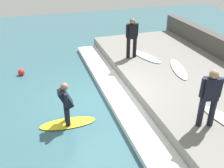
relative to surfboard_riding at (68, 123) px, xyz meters
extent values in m
plane|color=#335B66|center=(1.16, 0.83, -0.03)|extent=(28.00, 28.00, 0.00)
cube|color=slate|center=(4.63, 0.83, 0.24)|extent=(4.40, 11.12, 0.54)
cube|color=white|center=(1.96, 0.83, 0.07)|extent=(0.93, 10.57, 0.19)
ellipsoid|color=yellow|center=(0.00, 0.00, 0.00)|extent=(1.72, 0.63, 0.06)
cylinder|color=black|center=(0.01, 0.14, 0.32)|extent=(0.15, 0.15, 0.58)
cylinder|color=black|center=(-0.01, -0.14, 0.32)|extent=(0.15, 0.15, 0.58)
cube|color=black|center=(0.00, 0.00, 0.89)|extent=(0.45, 0.38, 0.61)
sphere|color=#846047|center=(0.00, 0.00, 1.28)|extent=(0.22, 0.22, 0.22)
cylinder|color=black|center=(0.01, 0.21, 0.93)|extent=(0.11, 0.20, 0.51)
cylinder|color=black|center=(-0.01, -0.21, 0.93)|extent=(0.11, 0.20, 0.51)
cylinder|color=black|center=(3.46, 3.24, 0.94)|extent=(0.16, 0.16, 0.85)
cylinder|color=black|center=(3.15, 3.21, 0.94)|extent=(0.16, 0.16, 0.85)
cube|color=black|center=(3.31, 3.22, 1.67)|extent=(0.42, 0.28, 0.61)
sphere|color=#846047|center=(3.31, 3.22, 2.08)|extent=(0.23, 0.23, 0.23)
cylinder|color=black|center=(3.53, 3.25, 1.71)|extent=(0.11, 0.12, 0.54)
cylinder|color=black|center=(3.08, 3.20, 1.71)|extent=(0.11, 0.12, 0.54)
ellipsoid|color=silver|center=(3.94, 3.05, 0.54)|extent=(1.01, 1.86, 0.06)
cylinder|color=black|center=(3.57, -1.93, 0.92)|extent=(0.16, 0.16, 0.82)
cylinder|color=black|center=(3.28, -1.85, 0.92)|extent=(0.16, 0.16, 0.82)
cube|color=black|center=(3.43, -1.89, 1.63)|extent=(0.45, 0.36, 0.61)
sphere|color=#A87A5B|center=(3.43, -1.89, 2.04)|extent=(0.23, 0.23, 0.23)
cylinder|color=black|center=(3.64, -1.95, 1.67)|extent=(0.11, 0.13, 0.53)
cylinder|color=black|center=(3.21, -1.83, 1.67)|extent=(0.11, 0.13, 0.53)
ellipsoid|color=beige|center=(4.62, 1.49, 0.54)|extent=(0.99, 1.99, 0.06)
sphere|color=red|center=(-1.32, 4.01, 0.11)|extent=(0.27, 0.27, 0.27)
camera|label=1|loc=(-0.67, -6.61, 4.82)|focal=42.00mm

